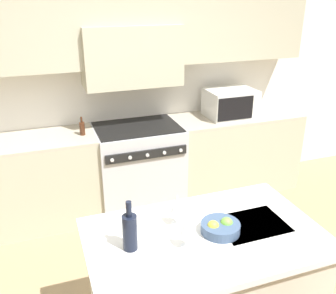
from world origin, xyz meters
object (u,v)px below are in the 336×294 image
(oil_bottle_on_counter, at_px, (82,128))
(microwave, at_px, (230,103))
(fruit_bowl, at_px, (220,227))
(wine_glass_near, at_px, (187,226))
(range_stove, at_px, (139,167))
(wine_glass_far, at_px, (177,204))
(wine_bottle, at_px, (130,231))

(oil_bottle_on_counter, bearing_deg, microwave, 1.34)
(fruit_bowl, bearing_deg, microwave, 60.18)
(microwave, height_order, wine_glass_near, microwave)
(range_stove, relative_size, fruit_bowl, 3.93)
(range_stove, height_order, wine_glass_far, wine_glass_far)
(range_stove, bearing_deg, wine_bottle, -106.51)
(wine_bottle, bearing_deg, range_stove, 73.49)
(oil_bottle_on_counter, bearing_deg, wine_bottle, -89.55)
(wine_bottle, distance_m, fruit_bowl, 0.56)
(microwave, relative_size, wine_glass_far, 2.52)
(range_stove, xyz_separation_m, fruit_bowl, (-0.00, -1.90, 0.46))
(wine_glass_far, bearing_deg, oil_bottle_on_counter, 101.52)
(wine_bottle, height_order, oil_bottle_on_counter, wine_bottle)
(fruit_bowl, bearing_deg, wine_glass_near, -164.91)
(wine_glass_far, relative_size, fruit_bowl, 0.89)
(microwave, height_order, wine_glass_far, microwave)
(microwave, bearing_deg, range_stove, -179.03)
(microwave, distance_m, fruit_bowl, 2.22)
(range_stove, xyz_separation_m, oil_bottle_on_counter, (-0.57, -0.02, 0.53))
(microwave, xyz_separation_m, wine_glass_far, (-1.32, -1.75, -0.04))
(microwave, bearing_deg, wine_bottle, -131.18)
(wine_glass_far, bearing_deg, wine_bottle, -158.31)
(range_stove, distance_m, wine_glass_far, 1.84)
(microwave, bearing_deg, oil_bottle_on_counter, -178.66)
(fruit_bowl, bearing_deg, oil_bottle_on_counter, 106.72)
(range_stove, height_order, wine_glass_near, wine_glass_near)
(microwave, distance_m, wine_glass_far, 2.19)
(range_stove, relative_size, wine_glass_near, 4.41)
(wine_glass_far, height_order, oil_bottle_on_counter, oil_bottle_on_counter)
(wine_bottle, bearing_deg, fruit_bowl, -3.39)
(range_stove, relative_size, wine_bottle, 3.05)
(range_stove, height_order, wine_bottle, wine_bottle)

